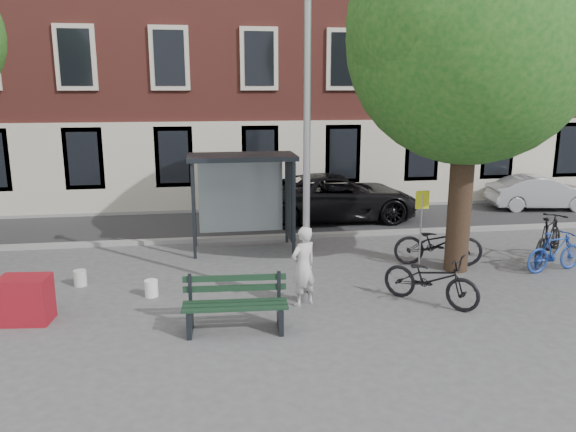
# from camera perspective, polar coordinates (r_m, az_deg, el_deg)

# --- Properties ---
(ground) EXTENTS (90.00, 90.00, 0.00)m
(ground) POSITION_cam_1_polar(r_m,az_deg,el_deg) (11.83, 1.81, -8.67)
(ground) COLOR #4C4C4F
(ground) RESTS_ON ground
(road) EXTENTS (40.00, 4.00, 0.01)m
(road) POSITION_cam_1_polar(r_m,az_deg,el_deg) (18.44, -2.15, -0.70)
(road) COLOR #28282B
(road) RESTS_ON ground
(curb_near) EXTENTS (40.00, 0.25, 0.12)m
(curb_near) POSITION_cam_1_polar(r_m,az_deg,el_deg) (16.51, -1.35, -2.14)
(curb_near) COLOR gray
(curb_near) RESTS_ON ground
(curb_far) EXTENTS (40.00, 0.25, 0.12)m
(curb_far) POSITION_cam_1_polar(r_m,az_deg,el_deg) (20.37, -2.80, 0.77)
(curb_far) COLOR gray
(curb_far) RESTS_ON ground
(building_row) EXTENTS (30.00, 8.00, 14.00)m
(building_row) POSITION_cam_1_polar(r_m,az_deg,el_deg) (24.04, -4.05, 19.25)
(building_row) COLOR brown
(building_row) RESTS_ON ground
(lamppost) EXTENTS (0.28, 0.35, 6.11)m
(lamppost) POSITION_cam_1_polar(r_m,az_deg,el_deg) (11.11, 1.91, 4.80)
(lamppost) COLOR #9EA0A3
(lamppost) RESTS_ON ground
(tree_right) EXTENTS (5.76, 5.60, 8.20)m
(tree_right) POSITION_cam_1_polar(r_m,az_deg,el_deg) (13.66, 18.47, 17.61)
(tree_right) COLOR black
(tree_right) RESTS_ON ground
(bus_shelter) EXTENTS (2.85, 1.45, 2.62)m
(bus_shelter) POSITION_cam_1_polar(r_m,az_deg,el_deg) (15.18, -3.23, 3.69)
(bus_shelter) COLOR #1E2328
(bus_shelter) RESTS_ON ground
(painter) EXTENTS (0.72, 0.64, 1.65)m
(painter) POSITION_cam_1_polar(r_m,az_deg,el_deg) (11.38, 1.57, -5.13)
(painter) COLOR silver
(painter) RESTS_ON ground
(bench) EXTENTS (1.94, 0.74, 0.98)m
(bench) POSITION_cam_1_polar(r_m,az_deg,el_deg) (10.39, -5.39, -9.20)
(bench) COLOR #1E2328
(bench) RESTS_ON ground
(bike_a) EXTENTS (2.29, 1.24, 1.14)m
(bike_a) POSITION_cam_1_polar(r_m,az_deg,el_deg) (14.46, 15.02, -2.68)
(bike_a) COLOR black
(bike_a) RESTS_ON ground
(bike_b) EXTENTS (1.71, 0.80, 0.99)m
(bike_b) POSITION_cam_1_polar(r_m,az_deg,el_deg) (14.96, 25.48, -3.29)
(bike_b) COLOR navy
(bike_b) RESTS_ON ground
(bike_c) EXTENTS (1.96, 1.96, 1.08)m
(bike_c) POSITION_cam_1_polar(r_m,az_deg,el_deg) (11.89, 14.31, -6.19)
(bike_c) COLOR black
(bike_c) RESTS_ON ground
(bike_d) EXTENTS (1.96, 1.84, 1.26)m
(bike_d) POSITION_cam_1_polar(r_m,az_deg,el_deg) (15.53, 24.95, -2.16)
(bike_d) COLOR black
(bike_d) RESTS_ON ground
(car_dark) EXTENTS (5.55, 2.61, 1.54)m
(car_dark) POSITION_cam_1_polar(r_m,az_deg,el_deg) (18.89, 4.99, 1.96)
(car_dark) COLOR black
(car_dark) RESTS_ON ground
(car_silver) EXTENTS (3.86, 1.77, 1.23)m
(car_silver) POSITION_cam_1_polar(r_m,az_deg,el_deg) (22.40, 24.30, 2.18)
(car_silver) COLOR #A5A7AC
(car_silver) RESTS_ON ground
(red_stand) EXTENTS (0.96, 0.69, 0.90)m
(red_stand) POSITION_cam_1_polar(r_m,az_deg,el_deg) (11.78, -25.11, -7.71)
(red_stand) COLOR maroon
(red_stand) RESTS_ON ground
(bucket_b) EXTENTS (0.32, 0.32, 0.36)m
(bucket_b) POSITION_cam_1_polar(r_m,az_deg,el_deg) (13.49, -20.36, -5.93)
(bucket_b) COLOR silver
(bucket_b) RESTS_ON ground
(bucket_c) EXTENTS (0.29, 0.29, 0.36)m
(bucket_c) POSITION_cam_1_polar(r_m,az_deg,el_deg) (12.38, -13.72, -7.15)
(bucket_c) COLOR white
(bucket_c) RESTS_ON ground
(notice_sign) EXTENTS (0.33, 0.04, 1.94)m
(notice_sign) POSITION_cam_1_polar(r_m,az_deg,el_deg) (13.90, 13.43, 0.36)
(notice_sign) COLOR #9EA0A3
(notice_sign) RESTS_ON ground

